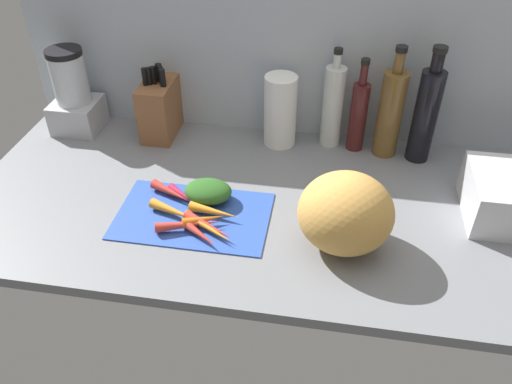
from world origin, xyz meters
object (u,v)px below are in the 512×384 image
at_px(carrot_5, 200,234).
at_px(blender_appliance, 74,96).
at_px(carrot_6, 189,225).
at_px(bottle_2, 390,112).
at_px(carrot_7, 171,192).
at_px(carrot_8, 183,195).
at_px(cutting_board, 193,215).
at_px(winter_squash, 346,213).
at_px(carrot_0, 214,212).
at_px(carrot_4, 175,212).
at_px(paper_towel_roll, 280,111).
at_px(carrot_1, 209,226).
at_px(bottle_3, 426,114).
at_px(bottle_0, 333,106).
at_px(carrot_2, 208,227).
at_px(knife_block, 160,108).
at_px(bottle_1, 358,115).
at_px(carrot_3, 204,220).

distance_m(carrot_5, blender_appliance, 0.72).
height_order(carrot_6, bottle_2, bottle_2).
relative_size(carrot_7, carrot_8, 1.25).
xyz_separation_m(cutting_board, winter_squash, (0.39, -0.04, 0.10)).
distance_m(carrot_0, carrot_4, 0.10).
height_order(carrot_5, winter_squash, winter_squash).
bearing_deg(paper_towel_roll, carrot_0, -106.66).
xyz_separation_m(carrot_0, carrot_1, (-0.00, -0.06, -0.00)).
bearing_deg(paper_towel_roll, bottle_3, -2.42).
bearing_deg(carrot_6, bottle_0, 55.63).
bearing_deg(carrot_0, bottle_0, 56.72).
xyz_separation_m(carrot_2, knife_block, (-0.27, 0.46, 0.07)).
xyz_separation_m(carrot_7, bottle_2, (0.59, 0.34, 0.12)).
bearing_deg(carrot_1, carrot_7, 138.41).
bearing_deg(carrot_2, carrot_6, 178.39).
bearing_deg(cutting_board, paper_towel_roll, 66.22).
bearing_deg(blender_appliance, carrot_1, -38.81).
height_order(carrot_0, carrot_5, carrot_0).
relative_size(carrot_0, carrot_7, 1.05).
bearing_deg(bottle_1, bottle_0, 169.05).
bearing_deg(carrot_3, winter_squash, -1.48).
xyz_separation_m(carrot_2, bottle_2, (0.45, 0.46, 0.12)).
bearing_deg(carrot_4, blender_appliance, 138.28).
distance_m(carrot_3, blender_appliance, 0.69).
bearing_deg(carrot_6, winter_squash, 2.17).
bearing_deg(carrot_7, blender_appliance, 142.15).
bearing_deg(bottle_1, carrot_5, -127.01).
xyz_separation_m(carrot_6, bottle_3, (0.60, 0.45, 0.13)).
bearing_deg(carrot_8, blender_appliance, 143.98).
height_order(carrot_0, winter_squash, winter_squash).
relative_size(carrot_1, bottle_3, 0.42).
xyz_separation_m(carrot_3, carrot_6, (-0.03, -0.02, -0.00)).
xyz_separation_m(cutting_board, carrot_7, (-0.08, 0.06, 0.02)).
xyz_separation_m(bottle_0, bottle_3, (0.27, -0.04, 0.02)).
bearing_deg(carrot_1, winter_squash, 2.10).
relative_size(carrot_2, blender_appliance, 0.57).
xyz_separation_m(carrot_6, carrot_8, (-0.05, 0.12, -0.00)).
height_order(carrot_0, carrot_2, carrot_0).
relative_size(knife_block, bottle_2, 0.68).
relative_size(carrot_1, carrot_2, 0.97).
relative_size(carrot_5, bottle_2, 0.36).
height_order(carrot_3, carrot_7, same).
bearing_deg(bottle_2, carrot_0, -138.55).
bearing_deg(carrot_5, blender_appliance, 138.49).
bearing_deg(bottle_2, bottle_1, 171.93).
distance_m(carrot_5, bottle_2, 0.69).
relative_size(carrot_6, paper_towel_roll, 0.74).
height_order(carrot_5, carrot_6, carrot_6).
height_order(carrot_5, carrot_8, same).
distance_m(carrot_4, bottle_2, 0.70).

